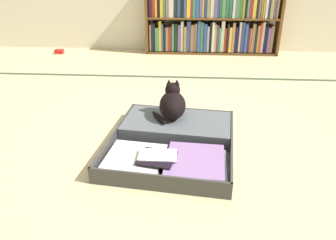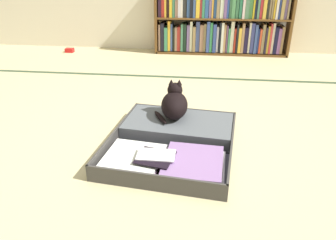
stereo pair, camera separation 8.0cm
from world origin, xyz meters
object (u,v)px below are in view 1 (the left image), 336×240
object	(u,v)px
open_suitcase	(174,139)
small_red_pouch	(59,51)
black_cat	(172,104)
bookshelf	(211,20)

from	to	relation	value
open_suitcase	small_red_pouch	distance (m)	2.61
black_cat	small_red_pouch	bearing A→B (deg)	128.23
black_cat	small_red_pouch	xyz separation A→B (m)	(-1.50, 1.90, -0.16)
open_suitcase	black_cat	distance (m)	0.26
bookshelf	black_cat	world-z (taller)	bookshelf
bookshelf	small_red_pouch	xyz separation A→B (m)	(-1.85, -0.15, -0.37)
open_suitcase	black_cat	size ratio (longest dim) A/B	3.16
small_red_pouch	open_suitcase	bearing A→B (deg)	-54.32
open_suitcase	black_cat	bearing A→B (deg)	95.43
bookshelf	small_red_pouch	size ratio (longest dim) A/B	15.92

